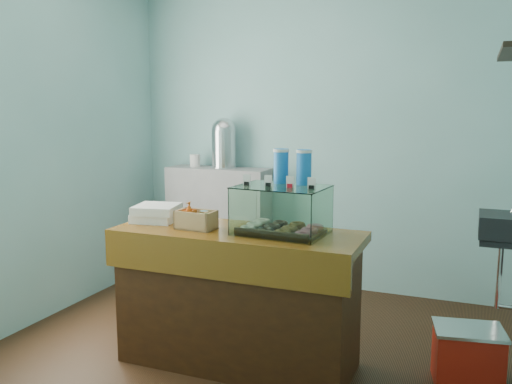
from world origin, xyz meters
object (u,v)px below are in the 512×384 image
at_px(display_case, 284,206).
at_px(red_cooler, 467,356).
at_px(coffee_urn, 224,142).
at_px(counter, 237,297).

bearing_deg(display_case, red_cooler, 14.93).
xyz_separation_m(display_case, coffee_urn, (-1.14, 1.53, 0.28)).
distance_m(counter, coffee_urn, 2.01).
distance_m(display_case, coffee_urn, 1.92).
relative_size(coffee_urn, red_cooler, 1.05).
relative_size(display_case, coffee_urn, 1.20).
bearing_deg(display_case, coffee_urn, 130.71).
distance_m(coffee_urn, red_cooler, 2.86).
height_order(display_case, coffee_urn, coffee_urn).
xyz_separation_m(display_case, red_cooler, (1.11, 0.22, -0.89)).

